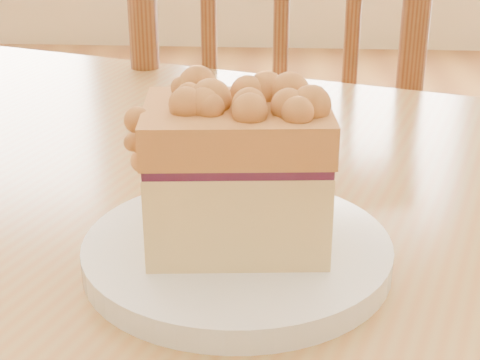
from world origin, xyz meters
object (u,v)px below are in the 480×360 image
(cake_slice, at_px, (236,165))
(cafe_chair_main, at_px, (265,196))
(cafe_table_main, at_px, (212,326))
(plate, at_px, (237,252))

(cake_slice, bearing_deg, cafe_chair_main, 85.24)
(cafe_chair_main, bearing_deg, cafe_table_main, 79.36)
(cafe_chair_main, xyz_separation_m, plate, (-0.00, -0.68, 0.27))
(cafe_table_main, height_order, plate, plate)
(cafe_table_main, distance_m, cake_slice, 0.19)
(cafe_chair_main, bearing_deg, plate, 81.78)
(plate, height_order, cake_slice, cake_slice)
(cafe_table_main, xyz_separation_m, plate, (0.03, -0.07, 0.11))
(cafe_chair_main, relative_size, cake_slice, 7.46)
(cafe_table_main, distance_m, cafe_chair_main, 0.62)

